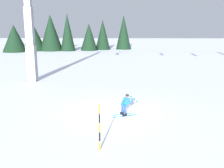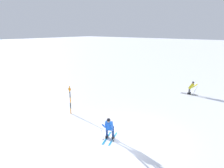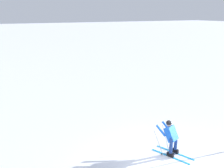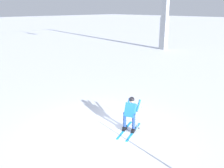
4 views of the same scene
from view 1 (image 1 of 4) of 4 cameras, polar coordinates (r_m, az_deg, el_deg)
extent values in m
plane|color=white|center=(17.53, -0.15, -6.23)|extent=(260.00, 260.00, 0.00)
cube|color=#198CCC|center=(17.04, 2.29, -6.77)|extent=(1.59, 0.70, 0.01)
cube|color=black|center=(17.01, 2.30, -6.49)|extent=(0.30, 0.21, 0.16)
cylinder|color=navy|center=(16.89, 2.31, -5.22)|extent=(0.13, 0.13, 0.63)
cube|color=#198CCC|center=(16.70, 2.81, -7.18)|extent=(1.59, 0.70, 0.01)
cube|color=black|center=(16.67, 2.81, -6.90)|extent=(0.30, 0.21, 0.16)
cylinder|color=navy|center=(16.54, 2.82, -5.61)|extent=(0.13, 0.13, 0.63)
cube|color=blue|center=(16.64, 2.99, -4.04)|extent=(0.61, 0.57, 0.64)
sphere|color=tan|center=(16.59, 3.42, -2.73)|extent=(0.21, 0.21, 0.21)
sphere|color=black|center=(16.58, 3.42, -2.61)|extent=(0.23, 0.23, 0.23)
cylinder|color=blue|center=(16.95, 3.73, -3.37)|extent=(0.47, 0.25, 0.42)
cylinder|color=gray|center=(17.16, 3.74, -5.17)|extent=(0.40, 0.29, 1.08)
cylinder|color=black|center=(17.25, 3.12, -6.38)|extent=(0.07, 0.07, 0.01)
cylinder|color=blue|center=(16.54, 4.37, -3.77)|extent=(0.47, 0.25, 0.42)
cylinder|color=gray|center=(16.68, 4.50, -5.70)|extent=(0.47, 0.08, 1.08)
cylinder|color=black|center=(16.69, 4.00, -7.04)|extent=(0.07, 0.07, 0.01)
cube|color=gray|center=(28.49, -17.44, 4.41)|extent=(0.90, 0.90, 3.85)
cube|color=gray|center=(28.26, -17.96, 12.16)|extent=(0.76, 0.76, 3.85)
cylinder|color=orange|center=(12.28, -2.75, -13.55)|extent=(0.07, 0.07, 0.45)
cylinder|color=black|center=(12.09, -2.77, -11.64)|extent=(0.07, 0.07, 0.45)
cylinder|color=orange|center=(11.92, -2.80, -9.67)|extent=(0.07, 0.07, 0.45)
cylinder|color=black|center=(11.76, -2.82, -7.65)|extent=(0.07, 0.07, 0.45)
cylinder|color=orange|center=(11.61, -2.84, -5.58)|extent=(0.07, 0.07, 0.45)
cylinder|color=orange|center=(11.62, -2.77, -5.70)|extent=(0.02, 0.28, 0.28)
cone|color=black|center=(69.90, 2.60, 11.46)|extent=(4.06, 4.06, 9.02)
cone|color=black|center=(68.84, -2.09, 10.90)|extent=(3.95, 3.95, 7.70)
cone|color=black|center=(66.32, -5.16, 10.41)|extent=(4.37, 4.37, 6.79)
cone|color=black|center=(65.70, -9.90, 11.28)|extent=(3.71, 3.71, 9.12)
cone|color=black|center=(67.03, -13.51, 11.05)|extent=(5.80, 5.80, 8.91)
cone|color=black|center=(68.25, -17.02, 9.86)|extent=(5.89, 5.89, 6.50)
cone|color=black|center=(66.24, -20.97, 9.51)|extent=(5.76, 5.76, 6.45)
camera|label=2|loc=(25.32, 24.51, 13.31)|focal=34.69mm
camera|label=3|loc=(23.28, -15.62, 11.82)|focal=41.18mm
camera|label=4|loc=(11.98, -31.57, 7.23)|focal=38.79mm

